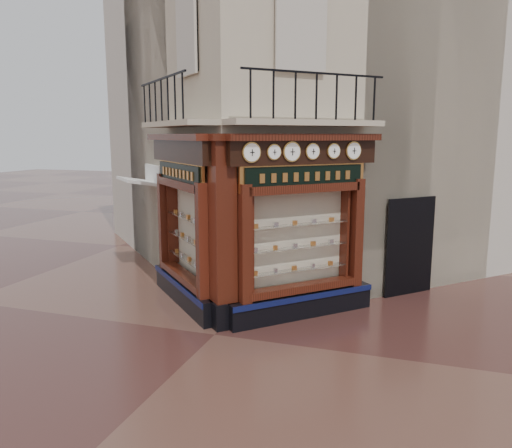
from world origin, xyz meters
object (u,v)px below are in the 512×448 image
at_px(clock_b, 274,152).
at_px(clock_d, 313,151).
at_px(clock_a, 251,152).
at_px(clock_f, 353,151).
at_px(clock_c, 292,152).
at_px(awning, 142,272).
at_px(signboard_right, 305,176).
at_px(signboard_left, 179,173).
at_px(clock_e, 334,151).
at_px(corner_pilaster, 223,235).

xyz_separation_m(clock_b, clock_d, (0.64, 0.64, 0.00)).
distance_m(clock_a, clock_f, 2.45).
xyz_separation_m(clock_c, clock_d, (0.35, 0.35, 0.00)).
height_order(clock_a, clock_f, clock_a).
bearing_deg(awning, clock_d, -156.48).
distance_m(clock_b, signboard_right, 0.97).
height_order(clock_f, awning, clock_f).
bearing_deg(clock_c, signboard_left, 127.45).
height_order(clock_e, signboard_right, clock_e).
relative_size(clock_b, clock_e, 0.97).
height_order(clock_a, clock_d, clock_a).
height_order(clock_c, signboard_left, clock_c).
bearing_deg(signboard_right, clock_e, -10.01).
bearing_deg(signboard_left, clock_d, -135.14).
distance_m(clock_e, signboard_right, 0.82).
relative_size(clock_c, awning, 0.27).
height_order(clock_c, clock_d, clock_c).
bearing_deg(clock_e, signboard_right, 169.99).
bearing_deg(clock_f, clock_d, -180.00).
bearing_deg(signboard_right, corner_pilaster, 169.75).
bearing_deg(clock_e, clock_f, -0.00).
bearing_deg(clock_e, clock_a, -180.00).
xyz_separation_m(clock_a, clock_e, (1.37, 1.37, 0.00)).
xyz_separation_m(clock_b, clock_c, (0.29, 0.29, 0.00)).
relative_size(clock_d, signboard_right, 0.16).
bearing_deg(corner_pilaster, clock_b, -24.44).
relative_size(corner_pilaster, clock_e, 12.07).
bearing_deg(clock_c, clock_f, 0.00).
height_order(clock_e, clock_f, clock_f).
bearing_deg(clock_a, corner_pilaster, 135.97).
relative_size(clock_e, signboard_right, 0.15).
height_order(awning, signboard_left, signboard_left).
xyz_separation_m(clock_b, clock_e, (1.02, 1.02, 0.00)).
relative_size(clock_d, awning, 0.23).
bearing_deg(clock_e, signboard_left, 141.05).
xyz_separation_m(clock_e, signboard_right, (-0.52, -0.36, -0.52)).
xyz_separation_m(signboard_left, signboard_right, (2.92, -0.00, 0.00)).
xyz_separation_m(awning, signboard_right, (5.33, -2.15, 3.10)).
bearing_deg(clock_f, signboard_left, 145.88).
distance_m(clock_c, clock_f, 1.55).
distance_m(corner_pilaster, clock_c, 2.19).
relative_size(clock_b, clock_c, 0.77).
relative_size(clock_f, signboard_left, 0.18).
height_order(clock_e, signboard_left, clock_e).
bearing_deg(corner_pilaster, clock_d, -13.00).
bearing_deg(signboard_left, clock_c, -142.55).
relative_size(clock_b, clock_d, 0.93).
bearing_deg(clock_e, corner_pilaster, 169.81).
distance_m(clock_e, clock_f, 0.52).
bearing_deg(signboard_left, clock_f, -124.12).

